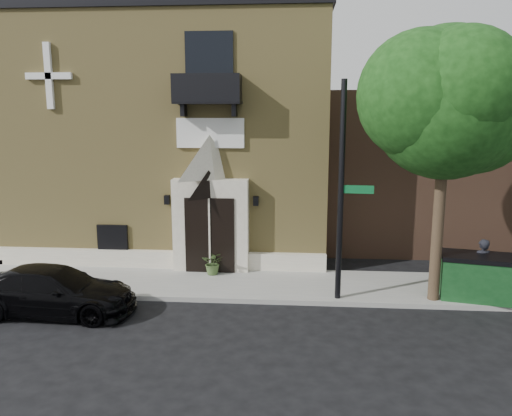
{
  "coord_description": "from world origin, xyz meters",
  "views": [
    {
      "loc": [
        1.87,
        -13.9,
        5.54
      ],
      "look_at": [
        0.62,
        2.0,
        2.52
      ],
      "focal_mm": 35.0,
      "sensor_mm": 36.0,
      "label": 1
    }
  ],
  "objects": [
    {
      "name": "street_sign",
      "position": [
        3.21,
        0.35,
        3.34
      ],
      "size": [
        1.01,
        1.02,
        6.34
      ],
      "rotation": [
        0.0,
        0.0,
        -0.08
      ],
      "color": "black",
      "rests_on": "sidewalk"
    },
    {
      "name": "black_sedan",
      "position": [
        -4.81,
        -1.11,
        0.67
      ],
      "size": [
        4.63,
        1.99,
        1.33
      ],
      "primitive_type": "imported",
      "rotation": [
        0.0,
        0.0,
        1.54
      ],
      "color": "black",
      "rests_on": "ground"
    },
    {
      "name": "sidewalk",
      "position": [
        1.0,
        1.5,
        0.07
      ],
      "size": [
        42.0,
        3.0,
        0.15
      ],
      "primitive_type": "cube",
      "color": "gray",
      "rests_on": "ground"
    },
    {
      "name": "ground",
      "position": [
        0.0,
        0.0,
        0.0
      ],
      "size": [
        120.0,
        120.0,
        0.0
      ],
      "primitive_type": "plane",
      "color": "black",
      "rests_on": "ground"
    },
    {
      "name": "planter",
      "position": [
        -0.85,
        2.23,
        0.56
      ],
      "size": [
        0.76,
        0.66,
        0.81
      ],
      "primitive_type": "imported",
      "rotation": [
        0.0,
        0.0,
        -0.04
      ],
      "color": "#45602F",
      "rests_on": "sidewalk"
    },
    {
      "name": "church",
      "position": [
        -2.99,
        7.95,
        4.63
      ],
      "size": [
        12.2,
        11.01,
        9.3
      ],
      "color": "tan",
      "rests_on": "ground"
    },
    {
      "name": "pedestrian_near",
      "position": [
        7.49,
        0.95,
        1.01
      ],
      "size": [
        0.71,
        0.55,
        1.73
      ],
      "primitive_type": "imported",
      "rotation": [
        0.0,
        0.0,
        3.38
      ],
      "color": "black",
      "rests_on": "sidewalk"
    },
    {
      "name": "dumpster",
      "position": [
        7.26,
        0.62,
        0.82
      ],
      "size": [
        2.23,
        1.56,
        1.33
      ],
      "rotation": [
        0.0,
        0.0,
        -0.22
      ],
      "color": "#0F3715",
      "rests_on": "sidewalk"
    },
    {
      "name": "street_tree_left",
      "position": [
        6.03,
        0.35,
        5.87
      ],
      "size": [
        4.97,
        4.38,
        7.77
      ],
      "color": "#38281C",
      "rests_on": "sidewalk"
    },
    {
      "name": "fire_hydrant",
      "position": [
        6.77,
        0.56,
        0.58
      ],
      "size": [
        0.5,
        0.4,
        0.88
      ],
      "color": "#A92401",
      "rests_on": "sidewalk"
    }
  ]
}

